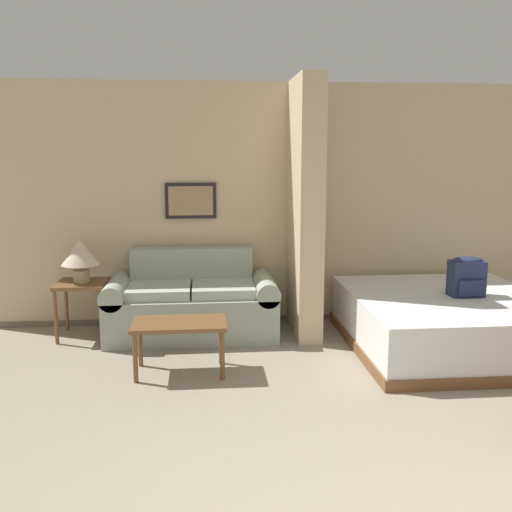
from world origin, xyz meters
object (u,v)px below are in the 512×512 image
object	(u,v)px
coffee_table	(179,328)
table_lamp	(80,254)
couch	(192,304)
backpack	(467,276)
bed	(446,321)

from	to	relation	value
coffee_table	table_lamp	xyz separation A→B (m)	(-1.02, 1.08, 0.46)
couch	coffee_table	size ratio (longest dim) A/B	2.20
table_lamp	backpack	xyz separation A→B (m)	(3.72, -0.68, -0.15)
couch	bed	distance (m)	2.53
table_lamp	backpack	size ratio (longest dim) A/B	1.14
bed	backpack	world-z (taller)	backpack
couch	table_lamp	size ratio (longest dim) A/B	4.01
couch	backpack	xyz separation A→B (m)	(2.61, -0.65, 0.39)
table_lamp	coffee_table	bearing A→B (deg)	-46.52
couch	backpack	distance (m)	2.72
bed	backpack	bearing A→B (deg)	-15.83
backpack	couch	bearing A→B (deg)	166.00
coffee_table	table_lamp	distance (m)	1.55
coffee_table	table_lamp	bearing A→B (deg)	133.48
table_lamp	bed	bearing A→B (deg)	-10.13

